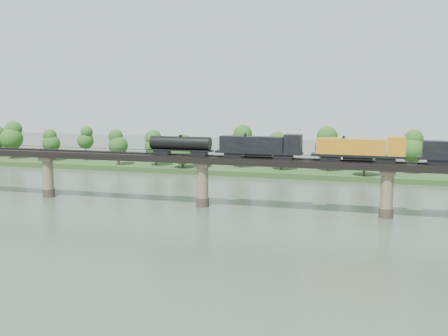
# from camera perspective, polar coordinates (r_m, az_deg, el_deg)

# --- Properties ---
(ground) EXTENTS (400.00, 400.00, 0.00)m
(ground) POSITION_cam_1_polar(r_m,az_deg,el_deg) (100.48, -7.66, -7.32)
(ground) COLOR #374435
(ground) RESTS_ON ground
(far_bank) EXTENTS (300.00, 24.00, 1.60)m
(far_bank) POSITION_cam_1_polar(r_m,az_deg,el_deg) (179.72, 3.38, -0.13)
(far_bank) COLOR #24451B
(far_bank) RESTS_ON ground
(bridge) EXTENTS (236.00, 30.00, 11.50)m
(bridge) POSITION_cam_1_polar(r_m,az_deg,el_deg) (126.63, -2.20, -1.49)
(bridge) COLOR #473A2D
(bridge) RESTS_ON ground
(bridge_superstructure) EXTENTS (220.00, 4.90, 0.75)m
(bridge_superstructure) POSITION_cam_1_polar(r_m,az_deg,el_deg) (125.72, -2.21, 1.35)
(bridge_superstructure) COLOR black
(bridge_superstructure) RESTS_ON bridge
(far_treeline) EXTENTS (289.06, 17.54, 13.60)m
(far_treeline) POSITION_cam_1_polar(r_m,az_deg,el_deg) (176.45, 0.47, 2.36)
(far_treeline) COLOR #382619
(far_treeline) RESTS_ON far_bank
(freight_train) EXTENTS (77.30, 3.01, 5.32)m
(freight_train) POSITION_cam_1_polar(r_m,az_deg,el_deg) (119.69, 10.19, 1.97)
(freight_train) COLOR black
(freight_train) RESTS_ON bridge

